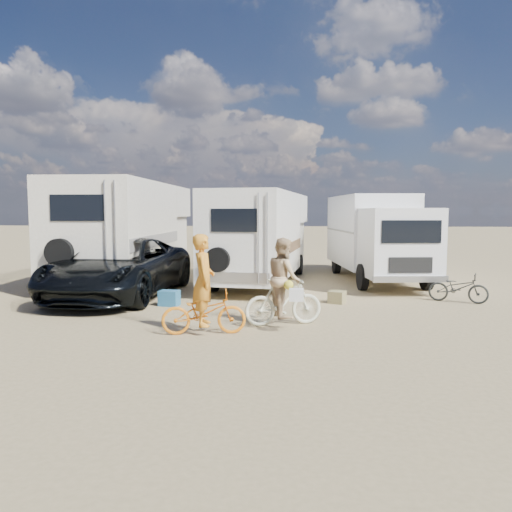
# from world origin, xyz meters

# --- Properties ---
(ground) EXTENTS (140.00, 140.00, 0.00)m
(ground) POSITION_xyz_m (0.00, 0.00, 0.00)
(ground) COLOR #9E885E
(ground) RESTS_ON ground
(rv_main) EXTENTS (3.16, 7.95, 3.06)m
(rv_main) POSITION_xyz_m (-0.28, 6.55, 1.53)
(rv_main) COLOR silver
(rv_main) RESTS_ON ground
(rv_left) EXTENTS (3.02, 8.73, 3.43)m
(rv_left) POSITION_xyz_m (-5.12, 6.92, 1.71)
(rv_left) COLOR white
(rv_left) RESTS_ON ground
(box_truck) EXTENTS (3.06, 7.09, 3.01)m
(box_truck) POSITION_xyz_m (3.70, 7.15, 1.50)
(box_truck) COLOR white
(box_truck) RESTS_ON ground
(dark_suv) EXTENTS (3.01, 6.13, 1.68)m
(dark_suv) POSITION_xyz_m (-4.10, 3.24, 0.84)
(dark_suv) COLOR black
(dark_suv) RESTS_ON ground
(bike_man) EXTENTS (1.75, 0.89, 0.88)m
(bike_man) POSITION_xyz_m (-0.87, -0.79, 0.44)
(bike_man) COLOR orange
(bike_man) RESTS_ON ground
(bike_woman) EXTENTS (1.76, 1.01, 1.02)m
(bike_woman) POSITION_xyz_m (0.69, 0.12, 0.51)
(bike_woman) COLOR beige
(bike_woman) RESTS_ON ground
(rider_man) EXTENTS (0.55, 0.73, 1.82)m
(rider_man) POSITION_xyz_m (-0.87, -0.79, 0.91)
(rider_man) COLOR orange
(rider_man) RESTS_ON ground
(rider_woman) EXTENTS (0.88, 0.99, 1.71)m
(rider_woman) POSITION_xyz_m (0.69, 0.12, 0.85)
(rider_woman) COLOR tan
(rider_woman) RESTS_ON ground
(bike_parked) EXTENTS (1.60, 1.06, 0.80)m
(bike_parked) POSITION_xyz_m (5.26, 3.19, 0.40)
(bike_parked) COLOR black
(bike_parked) RESTS_ON ground
(cooler) EXTENTS (0.53, 0.42, 0.39)m
(cooler) POSITION_xyz_m (-2.34, 2.05, 0.20)
(cooler) COLOR #266088
(cooler) RESTS_ON ground
(crate) EXTENTS (0.52, 0.52, 0.32)m
(crate) POSITION_xyz_m (2.02, 2.79, 0.16)
(crate) COLOR olive
(crate) RESTS_ON ground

